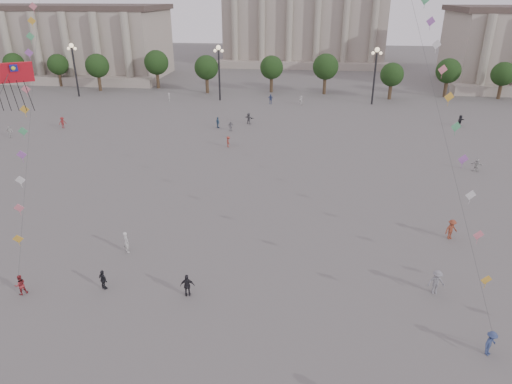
# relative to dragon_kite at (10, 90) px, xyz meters

# --- Properties ---
(ground) EXTENTS (360.00, 360.00, 0.00)m
(ground) POSITION_rel_dragon_kite_xyz_m (11.17, -0.62, -15.59)
(ground) COLOR #504E4B
(ground) RESTS_ON ground
(hall_west) EXTENTS (84.00, 26.22, 17.20)m
(hall_west) POSITION_rel_dragon_kite_xyz_m (-63.83, 93.28, -7.17)
(hall_west) COLOR #A09386
(hall_west) RESTS_ON ground
(hall_central) EXTENTS (48.30, 34.30, 35.50)m
(hall_central) POSITION_rel_dragon_kite_xyz_m (11.17, 128.60, -1.36)
(hall_central) COLOR #A09386
(hall_central) RESTS_ON ground
(tree_row) EXTENTS (137.12, 5.12, 8.00)m
(tree_row) POSITION_rel_dragon_kite_xyz_m (11.17, 77.38, -10.20)
(tree_row) COLOR #35271A
(tree_row) RESTS_ON ground
(lamp_post_far_west) EXTENTS (2.00, 0.90, 10.65)m
(lamp_post_far_west) POSITION_rel_dragon_kite_xyz_m (-33.83, 69.38, -8.24)
(lamp_post_far_west) COLOR #262628
(lamp_post_far_west) RESTS_ON ground
(lamp_post_mid_west) EXTENTS (2.00, 0.90, 10.65)m
(lamp_post_mid_west) POSITION_rel_dragon_kite_xyz_m (-3.83, 69.38, -8.24)
(lamp_post_mid_west) COLOR #262628
(lamp_post_mid_west) RESTS_ON ground
(lamp_post_mid_east) EXTENTS (2.00, 0.90, 10.65)m
(lamp_post_mid_east) POSITION_rel_dragon_kite_xyz_m (26.17, 69.38, -8.24)
(lamp_post_mid_east) COLOR #262628
(lamp_post_mid_east) RESTS_ON ground
(person_crowd_0) EXTENTS (1.11, 0.47, 1.89)m
(person_crowd_0) POSITION_rel_dragon_kite_xyz_m (6.59, 67.38, -14.65)
(person_crowd_0) COLOR #394B81
(person_crowd_0) RESTS_ON ground
(person_crowd_2) EXTENTS (1.31, 1.29, 1.80)m
(person_crowd_2) POSITION_rel_dragon_kite_xyz_m (-24.75, 45.98, -14.69)
(person_crowd_2) COLOR maroon
(person_crowd_2) RESTS_ON ground
(person_crowd_4) EXTENTS (1.03, 1.67, 1.72)m
(person_crowd_4) POSITION_rel_dragon_kite_xyz_m (12.49, 67.38, -14.73)
(person_crowd_4) COLOR silver
(person_crowd_4) RESTS_ON ground
(person_crowd_6) EXTENTS (1.30, 0.84, 1.91)m
(person_crowd_6) POSITION_rel_dragon_kite_xyz_m (24.12, 7.93, -14.64)
(person_crowd_6) COLOR slate
(person_crowd_6) RESTS_ON ground
(person_crowd_7) EXTENTS (1.54, 0.87, 1.59)m
(person_crowd_7) POSITION_rel_dragon_kite_xyz_m (34.83, 34.05, -14.80)
(person_crowd_7) COLOR #B7B7B3
(person_crowd_7) RESTS_ON ground
(person_crowd_8) EXTENTS (1.38, 1.16, 1.86)m
(person_crowd_8) POSITION_rel_dragon_kite_xyz_m (27.32, 16.37, -14.66)
(person_crowd_8) COLOR brown
(person_crowd_8) RESTS_ON ground
(person_crowd_9) EXTENTS (1.55, 1.61, 1.83)m
(person_crowd_9) POSITION_rel_dragon_kite_xyz_m (38.62, 54.97, -14.68)
(person_crowd_9) COLOR black
(person_crowd_9) RESTS_ON ground
(person_crowd_10) EXTENTS (0.68, 0.70, 1.61)m
(person_crowd_10) POSITION_rel_dragon_kite_xyz_m (-13.75, 67.38, -14.79)
(person_crowd_10) COLOR silver
(person_crowd_10) RESTS_ON ground
(person_crowd_12) EXTENTS (1.75, 1.33, 1.84)m
(person_crowd_12) POSITION_rel_dragon_kite_xyz_m (4.42, 52.19, -14.67)
(person_crowd_12) COLOR #59595D
(person_crowd_12) RESTS_ON ground
(person_crowd_13) EXTENTS (0.78, 0.80, 1.85)m
(person_crowd_13) POSITION_rel_dragon_kite_xyz_m (-0.13, 10.76, -14.67)
(person_crowd_13) COLOR beige
(person_crowd_13) RESTS_ON ground
(person_crowd_16) EXTENTS (0.96, 0.63, 1.52)m
(person_crowd_16) POSITION_rel_dragon_kite_xyz_m (2.16, 47.75, -14.83)
(person_crowd_16) COLOR slate
(person_crowd_16) RESTS_ON ground
(person_crowd_17) EXTENTS (0.94, 1.15, 1.54)m
(person_crowd_17) POSITION_rel_dragon_kite_xyz_m (3.26, 39.65, -14.82)
(person_crowd_17) COLOR maroon
(person_crowd_17) RESTS_ON ground
(person_crowd_19) EXTENTS (1.05, 0.57, 1.69)m
(person_crowd_19) POSITION_rel_dragon_kite_xyz_m (-30.10, 40.29, -14.75)
(person_crowd_19) COLOR silver
(person_crowd_19) RESTS_ON ground
(person_crowd_21) EXTENTS (0.96, 1.05, 1.72)m
(person_crowd_21) POSITION_rel_dragon_kite_xyz_m (-0.18, 49.28, -14.73)
(person_crowd_21) COLOR #36597A
(person_crowd_21) RESTS_ON ground
(tourist_1) EXTENTS (0.98, 0.81, 1.57)m
(tourist_1) POSITION_rel_dragon_kite_xyz_m (0.18, 5.51, -14.81)
(tourist_1) COLOR black
(tourist_1) RESTS_ON ground
(tourist_4) EXTENTS (1.07, 0.58, 1.73)m
(tourist_4) POSITION_rel_dragon_kite_xyz_m (6.49, 5.47, -14.73)
(tourist_4) COLOR black
(tourist_4) RESTS_ON ground
(kite_flyer_0) EXTENTS (0.95, 0.95, 1.56)m
(kite_flyer_0) POSITION_rel_dragon_kite_xyz_m (-5.45, 4.19, -14.81)
(kite_flyer_0) COLOR maroon
(kite_flyer_0) RESTS_ON ground
(kite_flyer_1) EXTENTS (1.21, 1.19, 1.67)m
(kite_flyer_1) POSITION_rel_dragon_kite_xyz_m (25.90, 2.03, -14.76)
(kite_flyer_1) COLOR navy
(kite_flyer_1) RESTS_ON ground
(dragon_kite) EXTENTS (4.46, 3.56, 17.16)m
(dragon_kite) POSITION_rel_dragon_kite_xyz_m (0.00, 0.00, 0.00)
(dragon_kite) COLOR red
(dragon_kite) RESTS_ON ground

